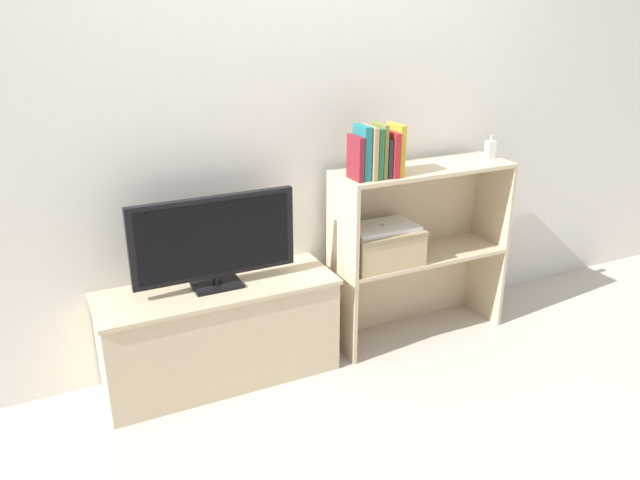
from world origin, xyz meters
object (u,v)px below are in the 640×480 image
object	(u,v)px
tv	(214,239)
book_teal	(362,152)
book_maroon	(355,158)
storage_basket_left	(381,244)
book_tan	(369,152)
book_crimson	(390,153)
laptop	(382,227)
baby_monitor	(490,150)
book_olive	(380,150)
tv_stand	(220,333)
book_forest	(374,152)
book_mustard	(396,149)
book_charcoal	(384,157)

from	to	relation	value
tv	book_teal	size ratio (longest dim) A/B	2.99
book_maroon	storage_basket_left	size ratio (longest dim) A/B	0.55
book_tan	book_crimson	xyz separation A→B (m)	(0.11, 0.00, -0.02)
laptop	baby_monitor	bearing A→B (deg)	1.31
book_crimson	book_olive	bearing A→B (deg)	-180.00
tv_stand	book_teal	world-z (taller)	book_teal
tv	book_olive	bearing A→B (deg)	-5.70
book_forest	book_mustard	world-z (taller)	book_mustard
book_teal	book_olive	world-z (taller)	same
book_tan	book_olive	xyz separation A→B (m)	(0.06, -0.00, 0.00)
storage_basket_left	tv	bearing A→B (deg)	177.35
book_teal	storage_basket_left	bearing A→B (deg)	15.19
book_maroon	book_crimson	xyz separation A→B (m)	(0.18, 0.00, 0.00)
book_maroon	book_forest	bearing A→B (deg)	0.00
book_forest	storage_basket_left	xyz separation A→B (m)	(0.08, 0.04, -0.49)
book_teal	book_mustard	xyz separation A→B (m)	(0.18, 0.00, -0.00)
storage_basket_left	laptop	distance (m)	0.09
tv_stand	storage_basket_left	distance (m)	0.91
tv_stand	book_charcoal	bearing A→B (deg)	-5.65
book_maroon	book_forest	world-z (taller)	book_forest
book_forest	storage_basket_left	world-z (taller)	book_forest
book_tan	storage_basket_left	distance (m)	0.51
book_crimson	storage_basket_left	bearing A→B (deg)	91.92
tv_stand	book_olive	size ratio (longest dim) A/B	4.38
tv_stand	book_crimson	bearing A→B (deg)	-5.44
book_forest	baby_monitor	bearing A→B (deg)	4.25
tv	laptop	xyz separation A→B (m)	(0.85, -0.04, -0.06)
tv_stand	book_mustard	distance (m)	1.20
tv_stand	book_tan	bearing A→B (deg)	-6.28
book_olive	book_mustard	xyz separation A→B (m)	(0.09, 0.00, -0.00)
tv_stand	book_tan	world-z (taller)	book_tan
book_forest	book_olive	distance (m)	0.03
tv_stand	book_crimson	size ratio (longest dim) A/B	5.22
storage_basket_left	book_teal	bearing A→B (deg)	-164.81
storage_basket_left	book_mustard	bearing A→B (deg)	-48.82
book_crimson	book_forest	bearing A→B (deg)	180.00
book_teal	book_crimson	xyz separation A→B (m)	(0.15, 0.00, -0.02)
book_olive	book_charcoal	world-z (taller)	book_olive
book_forest	storage_basket_left	size ratio (longest dim) A/B	0.63
book_teal	baby_monitor	bearing A→B (deg)	3.91
book_mustard	laptop	xyz separation A→B (m)	(-0.04, 0.04, -0.40)
book_maroon	book_tan	bearing A→B (deg)	0.00
tv	book_crimson	bearing A→B (deg)	-5.34
book_forest	book_olive	world-z (taller)	book_olive
storage_basket_left	book_maroon	bearing A→B (deg)	-167.59
book_maroon	storage_basket_left	distance (m)	0.51
tv_stand	book_charcoal	world-z (taller)	book_charcoal
book_teal	book_tan	world-z (taller)	book_teal
book_tan	book_mustard	xyz separation A→B (m)	(0.15, 0.00, -0.00)
book_forest	book_charcoal	size ratio (longest dim) A/B	1.31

